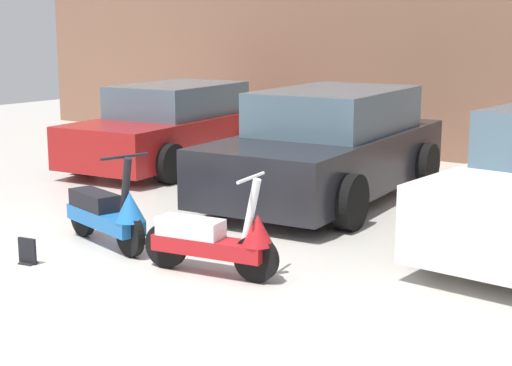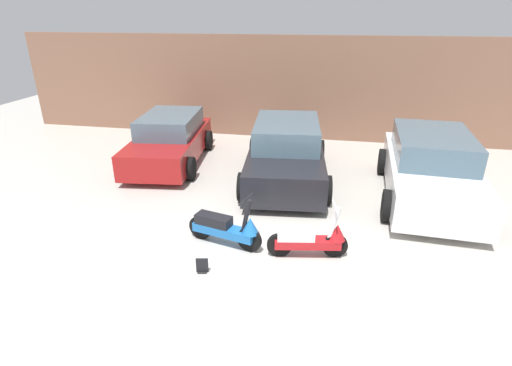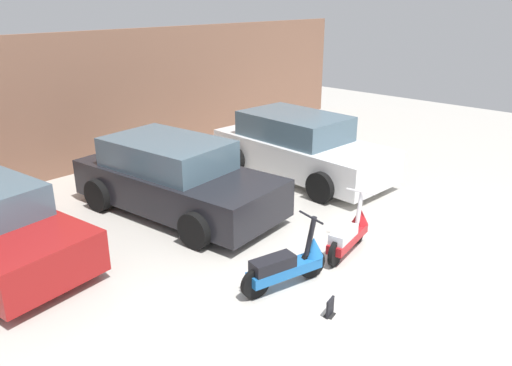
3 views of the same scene
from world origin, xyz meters
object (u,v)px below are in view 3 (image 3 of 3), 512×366
scooter_front_right (350,233)px  placard_near_left_scooter (330,308)px  car_rear_right (300,147)px  car_rear_center (175,178)px  scooter_front_left (289,264)px

scooter_front_right → placard_near_left_scooter: size_ratio=5.36×
scooter_front_right → car_rear_right: bearing=40.7°
scooter_front_right → car_rear_center: size_ratio=0.32×
scooter_front_left → car_rear_center: size_ratio=0.33×
scooter_front_left → scooter_front_right: size_ratio=1.04×
scooter_front_left → placard_near_left_scooter: (-0.20, -0.89, -0.25)m
scooter_front_left → placard_near_left_scooter: scooter_front_left is taller
scooter_front_left → car_rear_center: bearing=93.5°
placard_near_left_scooter → scooter_front_right: bearing=25.4°
car_rear_center → scooter_front_left: bearing=-16.4°
car_rear_center → placard_near_left_scooter: 4.40m
scooter_front_left → car_rear_right: (3.97, 2.90, 0.34)m
car_rear_right → car_rear_center: bearing=-95.1°
scooter_front_right → placard_near_left_scooter: scooter_front_right is taller
scooter_front_right → placard_near_left_scooter: 1.91m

